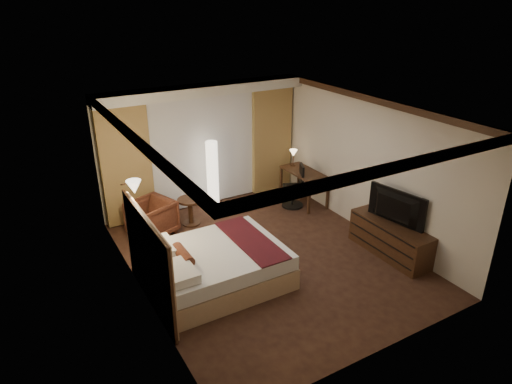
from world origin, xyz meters
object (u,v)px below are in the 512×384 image
floor_lamp (213,177)px  television (393,207)px  bed (216,266)px  armchair (152,216)px  side_table (191,211)px  desk (304,187)px  office_chair (293,186)px  dresser (390,239)px

floor_lamp → television: floor_lamp is taller
television → bed: bearing=65.8°
armchair → side_table: 0.84m
desk → armchair: bearing=175.6°
bed → office_chair: office_chair is taller
bed → desk: size_ratio=1.79×
dresser → desk: bearing=91.1°
dresser → office_chair: bearing=98.4°
television → armchair: bearing=40.0°
desk → dresser: size_ratio=0.74×
bed → desk: (3.06, 1.86, 0.06)m
side_table → desk: (2.63, -0.30, 0.09)m
office_chair → dresser: size_ratio=0.61×
side_table → floor_lamp: 0.93m
bed → dresser: bearing=-13.7°
bed → television: 3.24m
bed → office_chair: size_ratio=2.19×
side_table → floor_lamp: (0.69, 0.36, 0.51)m
armchair → side_table: size_ratio=1.40×
armchair → floor_lamp: (1.51, 0.39, 0.40)m
side_table → floor_lamp: bearing=27.3°
office_chair → armchair: bearing=-160.8°
side_table → dresser: bearing=-47.5°
desk → office_chair: (-0.33, -0.05, 0.12)m
dresser → television: bearing=180.0°
office_chair → dresser: 2.60m
armchair → office_chair: office_chair is taller
dresser → bed: bearing=166.3°
desk → office_chair: size_ratio=1.22×
desk → floor_lamp: bearing=161.3°
desk → dresser: 2.62m
side_table → office_chair: (2.30, -0.35, 0.21)m
bed → dresser: 3.21m
office_chair → television: size_ratio=0.87×
bed → television: size_ratio=1.91×
side_table → floor_lamp: floor_lamp is taller
armchair → floor_lamp: 1.61m
floor_lamp → television: (1.96, -3.27, 0.16)m
desk → side_table: bearing=173.5°
bed → television: (3.08, -0.76, 0.64)m
armchair → office_chair: (3.12, -0.32, 0.10)m
floor_lamp → dresser: (1.99, -3.27, -0.48)m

